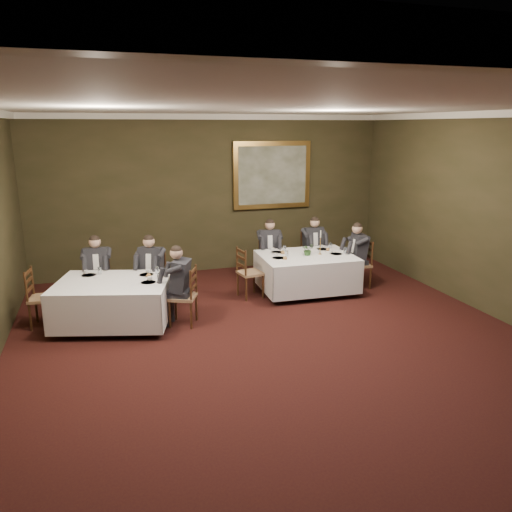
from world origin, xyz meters
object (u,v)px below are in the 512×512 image
chair_sec_backleft (100,291)px  painting (272,175)px  table_main (306,270)px  chair_sec_backright (153,291)px  chair_sec_endright (184,308)px  candlestick (320,245)px  table_second (113,300)px  chair_main_backright (312,264)px  diner_main_backright (312,254)px  chair_main_endright (359,274)px  chair_main_backleft (269,267)px  diner_main_endright (359,263)px  diner_sec_backright (152,279)px  centerpiece (308,249)px  diner_main_backleft (269,257)px  diner_sec_backleft (98,280)px  chair_sec_endleft (44,310)px  chair_main_endleft (250,283)px  diner_sec_endright (183,295)px

chair_sec_backleft → painting: bearing=-150.3°
table_main → chair_sec_backright: size_ratio=1.90×
chair_sec_endright → candlestick: size_ratio=2.01×
table_second → candlestick: 4.11m
chair_main_backright → table_second: bearing=19.1°
diner_main_backright → painting: (-0.53, 1.19, 1.64)m
table_second → chair_main_endright: chair_main_endright is taller
chair_main_backleft → diner_main_endright: diner_main_endright is taller
diner_sec_backright → centerpiece: diner_sec_backright is taller
painting → diner_main_backleft: bearing=-111.7°
diner_sec_backleft → chair_sec_backright: diner_sec_backleft is taller
chair_main_backright → chair_sec_backright: same height
diner_sec_backleft → chair_sec_endleft: diner_sec_backleft is taller
candlestick → diner_main_backleft: bearing=127.4°
chair_sec_endleft → centerpiece: (4.88, 0.32, 0.61)m
chair_main_endleft → centerpiece: (1.18, -0.05, 0.61)m
centerpiece → chair_main_endright: bearing=-1.9°
table_second → diner_main_endright: (4.90, 0.59, 0.06)m
chair_sec_endleft → centerpiece: bearing=102.2°
diner_sec_backright → diner_main_backleft: bearing=-134.8°
chair_main_backleft → diner_main_endright: 1.92m
chair_sec_backright → diner_main_backleft: bearing=-135.0°
table_second → chair_sec_endleft: (-1.12, 0.31, -0.17)m
diner_sec_backleft → painting: 4.63m
diner_main_endright → diner_sec_backright: size_ratio=1.00×
diner_main_backleft → chair_main_backright: diner_main_backleft is taller
chair_sec_endright → centerpiece: bearing=-46.5°
diner_sec_backleft → diner_sec_backright: 0.99m
chair_main_endright → diner_sec_backright: diner_sec_backright is taller
table_main → diner_main_backleft: diner_main_backleft is taller
diner_main_backright → painting: 2.09m
chair_main_backleft → diner_sec_backright: bearing=29.0°
chair_main_backright → chair_sec_endright: (-3.16, -1.88, 0.00)m
chair_main_endright → centerpiece: bearing=94.6°
chair_main_endleft → diner_sec_endright: bearing=-65.4°
diner_sec_backright → candlestick: bearing=-155.2°
chair_sec_backleft → chair_sec_endleft: size_ratio=1.00×
diner_main_backright → chair_sec_backleft: size_ratio=1.35×
chair_main_backleft → diner_sec_endright: 2.91m
diner_main_backright → diner_sec_endright: size_ratio=1.00×
table_main → diner_sec_endright: size_ratio=1.41×
diner_main_backright → painting: bearing=-67.0°
chair_sec_backleft → centerpiece: (3.99, -0.41, 0.61)m
diner_main_backright → diner_sec_backleft: bearing=5.6°
candlestick → painting: (-0.28, 2.12, 1.20)m
chair_main_backleft → candlestick: bearing=137.8°
table_second → chair_sec_endright: size_ratio=2.14×
table_main → chair_sec_endright: bearing=-160.0°
chair_sec_endleft → diner_main_endright: bearing=101.2°
table_second → diner_sec_backright: diner_sec_backright is taller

